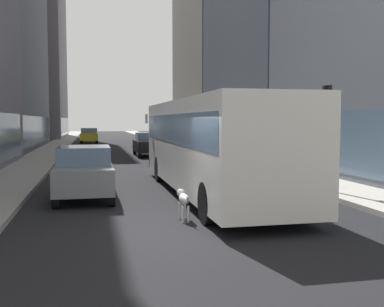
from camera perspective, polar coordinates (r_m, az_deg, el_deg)
The scene contains 9 objects.
ground_plane at distance 45.01m, azimuth -9.26°, elevation 1.02°, with size 120.00×120.00×0.00m, color black.
sidewalk_left at distance 45.04m, azimuth -16.52°, elevation 1.00°, with size 2.40×110.00×0.15m, color gray.
sidewalk_right at distance 45.68m, azimuth -2.10°, elevation 1.21°, with size 2.40×110.00×0.15m, color #ADA89E.
transit_bus at distance 14.76m, azimuth 2.26°, elevation 1.66°, with size 2.78×11.53×3.05m.
car_yellow_taxi at distance 50.36m, azimuth -12.81°, elevation 2.24°, with size 1.83×3.92×1.62m.
car_black_suv at distance 30.91m, azimuth -5.53°, elevation 1.17°, with size 1.75×4.11×1.62m.
car_grey_wagon at distance 14.72m, azimuth -13.39°, elevation -2.18°, with size 1.70×4.53×1.62m.
dalmatian_dog at distance 11.07m, azimuth -1.11°, elevation -5.76°, with size 0.22×0.96×0.72m.
traffic_light_near at distance 15.29m, azimuth 16.74°, elevation 4.04°, with size 0.24×0.41×3.40m.
Camera 1 is at (-2.57, -9.87, 2.42)m, focal length 42.41 mm.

